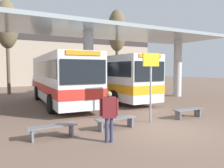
{
  "coord_description": "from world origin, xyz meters",
  "views": [
    {
      "loc": [
        -6.01,
        -6.73,
        2.45
      ],
      "look_at": [
        0.0,
        4.32,
        1.6
      ],
      "focal_mm": 35.0,
      "sensor_mm": 36.0,
      "label": 1
    }
  ],
  "objects_px": {
    "pedestrian_waiting": "(109,111)",
    "poplar_tree_behind_left": "(7,25)",
    "transit_bus_left_bay": "(61,77)",
    "transit_bus_center_bay": "(106,76)",
    "waiting_bench_mid_platform": "(188,111)",
    "poplar_tree_behind_right": "(117,32)",
    "info_sign_platform": "(151,74)",
    "waiting_bench_far_platform": "(116,121)",
    "waiting_bench_near_pillar": "(52,129)"
  },
  "relations": [
    {
      "from": "waiting_bench_near_pillar",
      "to": "poplar_tree_behind_right",
      "type": "xyz_separation_m",
      "value": [
        12.36,
        16.95,
        6.96
      ]
    },
    {
      "from": "transit_bus_left_bay",
      "to": "waiting_bench_far_platform",
      "type": "bearing_deg",
      "value": 94.4
    },
    {
      "from": "waiting_bench_near_pillar",
      "to": "transit_bus_center_bay",
      "type": "bearing_deg",
      "value": 53.12
    },
    {
      "from": "pedestrian_waiting",
      "to": "poplar_tree_behind_right",
      "type": "bearing_deg",
      "value": 80.71
    },
    {
      "from": "info_sign_platform",
      "to": "pedestrian_waiting",
      "type": "xyz_separation_m",
      "value": [
        -2.94,
        -1.51,
        -1.21
      ]
    },
    {
      "from": "waiting_bench_far_platform",
      "to": "poplar_tree_behind_right",
      "type": "distance_m",
      "value": 20.77
    },
    {
      "from": "waiting_bench_mid_platform",
      "to": "info_sign_platform",
      "type": "height_order",
      "value": "info_sign_platform"
    },
    {
      "from": "waiting_bench_far_platform",
      "to": "info_sign_platform",
      "type": "distance_m",
      "value": 2.72
    },
    {
      "from": "poplar_tree_behind_right",
      "to": "waiting_bench_far_platform",
      "type": "bearing_deg",
      "value": -119.95
    },
    {
      "from": "transit_bus_center_bay",
      "to": "waiting_bench_far_platform",
      "type": "xyz_separation_m",
      "value": [
        -3.91,
        -8.66,
        -1.55
      ]
    },
    {
      "from": "transit_bus_left_bay",
      "to": "info_sign_platform",
      "type": "xyz_separation_m",
      "value": [
        2.15,
        -7.33,
        0.36
      ]
    },
    {
      "from": "waiting_bench_far_platform",
      "to": "info_sign_platform",
      "type": "relative_size",
      "value": 0.55
    },
    {
      "from": "waiting_bench_near_pillar",
      "to": "transit_bus_left_bay",
      "type": "bearing_deg",
      "value": 72.49
    },
    {
      "from": "waiting_bench_far_platform",
      "to": "poplar_tree_behind_right",
      "type": "xyz_separation_m",
      "value": [
        9.77,
        16.95,
        6.96
      ]
    },
    {
      "from": "transit_bus_left_bay",
      "to": "transit_bus_center_bay",
      "type": "xyz_separation_m",
      "value": [
        4.13,
        1.16,
        -0.0
      ]
    },
    {
      "from": "poplar_tree_behind_left",
      "to": "poplar_tree_behind_right",
      "type": "height_order",
      "value": "poplar_tree_behind_right"
    },
    {
      "from": "waiting_bench_near_pillar",
      "to": "pedestrian_waiting",
      "type": "distance_m",
      "value": 2.18
    },
    {
      "from": "transit_bus_center_bay",
      "to": "pedestrian_waiting",
      "type": "bearing_deg",
      "value": 62.81
    },
    {
      "from": "waiting_bench_far_platform",
      "to": "pedestrian_waiting",
      "type": "distance_m",
      "value": 1.82
    },
    {
      "from": "transit_bus_center_bay",
      "to": "poplar_tree_behind_left",
      "type": "relative_size",
      "value": 1.29
    },
    {
      "from": "poplar_tree_behind_left",
      "to": "pedestrian_waiting",
      "type": "bearing_deg",
      "value": -83.16
    },
    {
      "from": "waiting_bench_far_platform",
      "to": "pedestrian_waiting",
      "type": "xyz_separation_m",
      "value": [
        -1.02,
        -1.33,
        0.71
      ]
    },
    {
      "from": "pedestrian_waiting",
      "to": "waiting_bench_near_pillar",
      "type": "bearing_deg",
      "value": 160.94
    },
    {
      "from": "pedestrian_waiting",
      "to": "poplar_tree_behind_left",
      "type": "distance_m",
      "value": 18.15
    },
    {
      "from": "waiting_bench_near_pillar",
      "to": "waiting_bench_mid_platform",
      "type": "distance_m",
      "value": 6.77
    },
    {
      "from": "transit_bus_center_bay",
      "to": "poplar_tree_behind_right",
      "type": "xyz_separation_m",
      "value": [
        5.86,
        8.29,
        5.41
      ]
    },
    {
      "from": "waiting_bench_near_pillar",
      "to": "pedestrian_waiting",
      "type": "xyz_separation_m",
      "value": [
        1.57,
        -1.33,
        0.71
      ]
    },
    {
      "from": "transit_bus_center_bay",
      "to": "info_sign_platform",
      "type": "distance_m",
      "value": 8.73
    },
    {
      "from": "transit_bus_left_bay",
      "to": "waiting_bench_mid_platform",
      "type": "distance_m",
      "value": 8.84
    },
    {
      "from": "waiting_bench_near_pillar",
      "to": "poplar_tree_behind_left",
      "type": "distance_m",
      "value": 17.03
    },
    {
      "from": "pedestrian_waiting",
      "to": "poplar_tree_behind_right",
      "type": "relative_size",
      "value": 0.17
    },
    {
      "from": "transit_bus_left_bay",
      "to": "transit_bus_center_bay",
      "type": "relative_size",
      "value": 0.89
    },
    {
      "from": "waiting_bench_mid_platform",
      "to": "waiting_bench_far_platform",
      "type": "relative_size",
      "value": 0.97
    },
    {
      "from": "info_sign_platform",
      "to": "poplar_tree_behind_left",
      "type": "distance_m",
      "value": 16.99
    },
    {
      "from": "waiting_bench_near_pillar",
      "to": "poplar_tree_behind_right",
      "type": "bearing_deg",
      "value": 53.9
    },
    {
      "from": "waiting_bench_mid_platform",
      "to": "waiting_bench_far_platform",
      "type": "bearing_deg",
      "value": 180.0
    },
    {
      "from": "transit_bus_center_bay",
      "to": "pedestrian_waiting",
      "type": "relative_size",
      "value": 6.81
    },
    {
      "from": "waiting_bench_near_pillar",
      "to": "poplar_tree_behind_right",
      "type": "distance_m",
      "value": 22.1
    },
    {
      "from": "waiting_bench_mid_platform",
      "to": "pedestrian_waiting",
      "type": "height_order",
      "value": "pedestrian_waiting"
    },
    {
      "from": "waiting_bench_mid_platform",
      "to": "poplar_tree_behind_right",
      "type": "relative_size",
      "value": 0.17
    },
    {
      "from": "transit_bus_left_bay",
      "to": "poplar_tree_behind_right",
      "type": "bearing_deg",
      "value": -133.94
    },
    {
      "from": "waiting_bench_mid_platform",
      "to": "poplar_tree_behind_right",
      "type": "height_order",
      "value": "poplar_tree_behind_right"
    },
    {
      "from": "waiting_bench_mid_platform",
      "to": "poplar_tree_behind_left",
      "type": "bearing_deg",
      "value": 114.66
    },
    {
      "from": "transit_bus_center_bay",
      "to": "waiting_bench_near_pillar",
      "type": "bearing_deg",
      "value": 52.16
    },
    {
      "from": "transit_bus_center_bay",
      "to": "pedestrian_waiting",
      "type": "distance_m",
      "value": 11.18
    },
    {
      "from": "pedestrian_waiting",
      "to": "poplar_tree_behind_left",
      "type": "height_order",
      "value": "poplar_tree_behind_left"
    },
    {
      "from": "pedestrian_waiting",
      "to": "transit_bus_left_bay",
      "type": "bearing_deg",
      "value": 106.11
    },
    {
      "from": "poplar_tree_behind_right",
      "to": "info_sign_platform",
      "type": "bearing_deg",
      "value": -115.05
    },
    {
      "from": "transit_bus_center_bay",
      "to": "transit_bus_left_bay",
      "type": "bearing_deg",
      "value": 14.74
    },
    {
      "from": "poplar_tree_behind_left",
      "to": "transit_bus_center_bay",
      "type": "bearing_deg",
      "value": -45.63
    }
  ]
}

